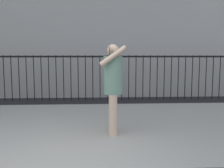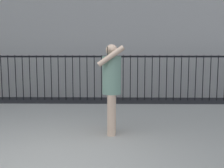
% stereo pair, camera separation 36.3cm
% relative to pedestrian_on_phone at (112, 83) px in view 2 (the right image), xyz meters
% --- Properties ---
extents(sidewalk, '(28.00, 4.40, 0.15)m').
position_rel_pedestrian_on_phone_xyz_m(sidewalk, '(-0.83, 0.68, -1.02)').
color(sidewalk, '#9E9B93').
rests_on(sidewalk, ground).
extents(iron_fence, '(12.03, 0.04, 1.60)m').
position_rel_pedestrian_on_phone_xyz_m(iron_fence, '(-0.83, 4.38, -0.08)').
color(iron_fence, black).
rests_on(iron_fence, ground).
extents(pedestrian_on_phone, '(0.48, 0.66, 1.63)m').
position_rel_pedestrian_on_phone_xyz_m(pedestrian_on_phone, '(0.00, 0.00, 0.00)').
color(pedestrian_on_phone, beige).
rests_on(pedestrian_on_phone, sidewalk).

